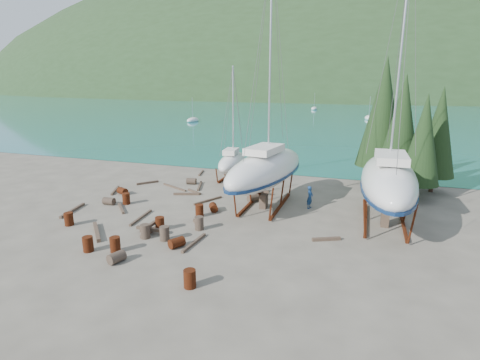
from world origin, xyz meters
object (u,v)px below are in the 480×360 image
(large_sailboat_far, at_px, (388,180))
(small_sailboat_shore, at_px, (232,162))
(worker, at_px, (310,197))
(large_sailboat_near, at_px, (266,169))

(large_sailboat_far, relative_size, small_sailboat_shore, 1.73)
(small_sailboat_shore, height_order, worker, small_sailboat_shore)
(large_sailboat_near, relative_size, large_sailboat_far, 0.98)
(large_sailboat_far, xyz_separation_m, worker, (-5.27, 1.42, -2.17))
(worker, bearing_deg, small_sailboat_shore, 68.38)
(large_sailboat_near, relative_size, worker, 10.56)
(large_sailboat_far, xyz_separation_m, small_sailboat_shore, (-13.77, 7.68, -1.26))
(small_sailboat_shore, distance_m, worker, 10.60)
(large_sailboat_near, distance_m, large_sailboat_far, 8.65)
(small_sailboat_shore, xyz_separation_m, worker, (8.50, -6.26, -0.91))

